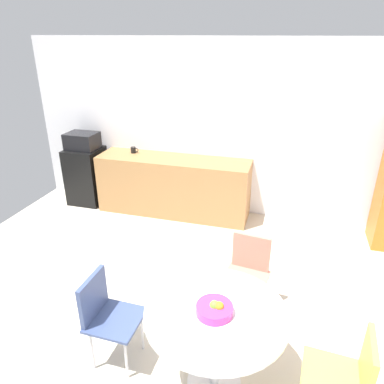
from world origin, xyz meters
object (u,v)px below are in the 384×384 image
object	(u,v)px
chair_navy	(104,310)
fruit_bowl	(215,309)
round_table	(216,327)
mug_white	(133,150)
chair_yellow	(350,373)
chair_coral	(248,267)
microwave	(82,141)
mini_fridge	(87,176)

from	to	relation	value
chair_navy	fruit_bowl	xyz separation A→B (m)	(0.95, -0.03, 0.27)
round_table	mug_white	world-z (taller)	mug_white
fruit_bowl	chair_yellow	bearing A→B (deg)	-3.33
chair_coral	fruit_bowl	size ratio (longest dim) A/B	3.04
microwave	fruit_bowl	distance (m)	4.01
mini_fridge	chair_yellow	bearing A→B (deg)	-37.67
microwave	chair_coral	world-z (taller)	microwave
round_table	chair_navy	size ratio (longest dim) A/B	1.30
chair_yellow	fruit_bowl	size ratio (longest dim) A/B	3.04
chair_navy	mini_fridge	bearing A→B (deg)	123.40
mini_fridge	microwave	size ratio (longest dim) A/B	1.93
mini_fridge	round_table	world-z (taller)	mini_fridge
round_table	mini_fridge	bearing A→B (deg)	134.77
mug_white	chair_yellow	bearing A→B (deg)	-45.70
chair_coral	mug_white	bearing A→B (deg)	136.61
round_table	chair_coral	distance (m)	0.96
chair_navy	mug_white	xyz separation A→B (m)	(-1.02, 2.91, 0.43)
microwave	chair_navy	distance (m)	3.42
microwave	chair_navy	size ratio (longest dim) A/B	0.58
mini_fridge	round_table	size ratio (longest dim) A/B	0.86
mini_fridge	mug_white	world-z (taller)	mug_white
round_table	mug_white	distance (m)	3.55
chair_yellow	fruit_bowl	distance (m)	1.00
round_table	fruit_bowl	bearing A→B (deg)	-122.80
chair_navy	mug_white	size ratio (longest dim) A/B	6.43
microwave	round_table	bearing A→B (deg)	-45.23
microwave	chair_navy	bearing A→B (deg)	-56.60
fruit_bowl	chair_coral	bearing A→B (deg)	82.26
chair_navy	mug_white	bearing A→B (deg)	109.32
mini_fridge	mug_white	distance (m)	0.97
round_table	chair_coral	xyz separation A→B (m)	(0.12, 0.95, -0.09)
microwave	round_table	distance (m)	4.02
microwave	chair_coral	bearing A→B (deg)	-32.76
mini_fridge	chair_yellow	xyz separation A→B (m)	(3.77, -2.91, 0.06)
chair_yellow	chair_coral	xyz separation A→B (m)	(-0.83, 1.02, 0.00)
fruit_bowl	mini_fridge	bearing A→B (deg)	134.51
mini_fridge	fruit_bowl	bearing A→B (deg)	-45.49
chair_yellow	microwave	bearing A→B (deg)	142.33
fruit_bowl	round_table	bearing A→B (deg)	57.20
chair_yellow	fruit_bowl	bearing A→B (deg)	176.67
chair_navy	chair_yellow	world-z (taller)	same
microwave	mug_white	distance (m)	0.85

